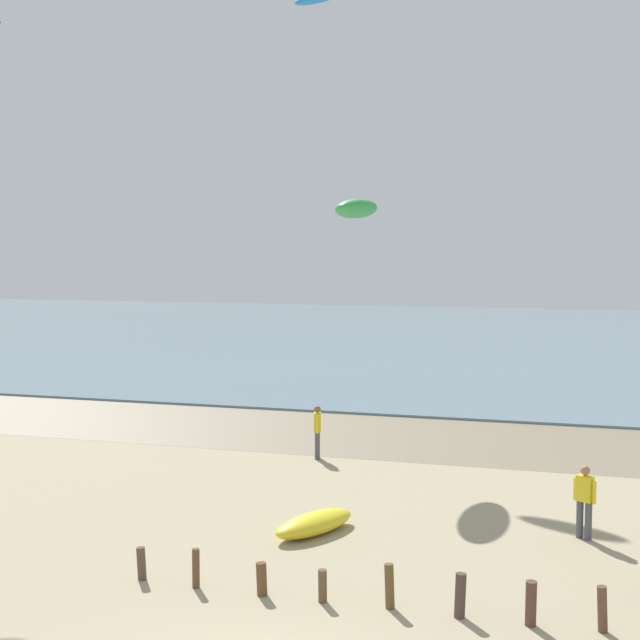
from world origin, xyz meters
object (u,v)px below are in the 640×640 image
Objects in this scene: person_by_waterline at (585,500)px; grounded_kite at (314,523)px; person_right_flank at (317,430)px; kite_aloft_1 at (357,209)px.

person_by_waterline is 6.26m from grounded_kite.
person_right_flank is (-8.14, 5.78, 0.00)m from person_by_waterline.
kite_aloft_1 is at bearing 55.93° from person_right_flank.
grounded_kite is 0.71× the size of kite_aloft_1.
person_right_flank is 0.50× the size of kite_aloft_1.
kite_aloft_1 is (-1.15, 8.56, 7.75)m from grounded_kite.
person_right_flank is at bearing 147.14° from kite_aloft_1.
kite_aloft_1 is at bearing 135.24° from person_by_waterline.
grounded_kite is at bearing -73.86° from person_right_flank.
kite_aloft_1 is (0.93, 1.37, 7.08)m from person_right_flank.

